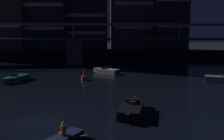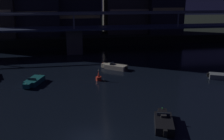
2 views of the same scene
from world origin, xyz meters
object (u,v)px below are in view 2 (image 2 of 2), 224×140
speedboat_near_right (34,81)px  speedboat_mid_left (224,77)px  river_bridge (74,34)px  speedboat_far_left (164,122)px  channel_buoy (99,78)px  speedboat_mid_right (115,67)px

speedboat_near_right → speedboat_mid_left: (29.84, -2.82, 0.00)m
river_bridge → speedboat_far_left: (7.57, -37.86, -4.17)m
speedboat_far_left → channel_buoy: 16.78m
speedboat_near_right → channel_buoy: (9.92, -0.04, 0.06)m
channel_buoy → speedboat_mid_right: bearing=58.9°
river_bridge → speedboat_far_left: size_ratio=19.88×
speedboat_near_right → speedboat_mid_left: size_ratio=1.03×
channel_buoy → speedboat_mid_left: bearing=-8.0°
speedboat_mid_left → channel_buoy: channel_buoy is taller
river_bridge → speedboat_near_right: bearing=-107.9°
speedboat_mid_right → speedboat_far_left: bearing=-87.8°
speedboat_near_right → channel_buoy: size_ratio=2.91×
river_bridge → channel_buoy: (2.93, -21.73, -4.11)m
speedboat_mid_left → speedboat_near_right: bearing=174.6°
speedboat_near_right → speedboat_far_left: bearing=-48.0°
speedboat_near_right → speedboat_mid_left: bearing=-5.4°
speedboat_mid_left → speedboat_mid_right: 18.50m
speedboat_mid_right → river_bridge: bearing=113.4°
channel_buoy → river_bridge: bearing=97.7°
river_bridge → speedboat_near_right: 23.17m
river_bridge → speedboat_near_right: (-6.99, -21.70, -4.17)m
speedboat_near_right → speedboat_mid_right: bearing=24.4°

